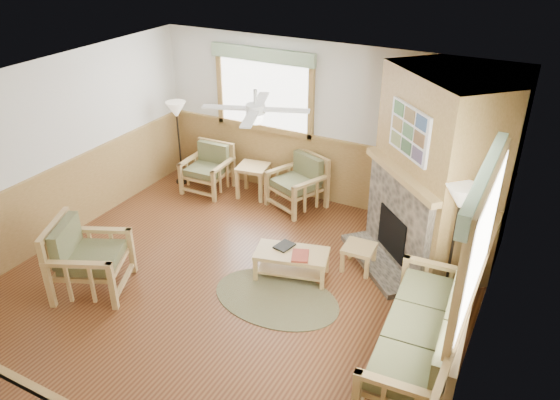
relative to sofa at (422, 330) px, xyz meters
The scene contains 23 objects.
floor 2.60m from the sofa, behind, with size 6.00×6.00×0.01m, color brown.
ceiling 3.37m from the sofa, behind, with size 6.00×6.00×0.01m, color white.
wall_back 4.12m from the sofa, 129.29° to the left, with size 6.00×0.02×2.70m, color white.
wall_front 3.94m from the sofa, 131.49° to the right, with size 6.00×0.02×2.70m, color white.
wall_left 5.62m from the sofa, behind, with size 0.02×6.00×2.70m, color white.
wall_right 0.97m from the sofa, 14.54° to the left, with size 0.02×6.00×2.70m, color white.
wainscot 2.55m from the sofa, behind, with size 6.00×6.00×1.10m, color #9E7941, non-canonical shape.
fireplace 2.38m from the sofa, 102.99° to the left, with size 2.20×2.20×2.70m, color #9E7941, non-canonical shape.
window_back 5.19m from the sofa, 139.87° to the left, with size 1.90×0.16×1.50m, color white, non-canonical shape.
window_right 2.08m from the sofa, 11.48° to the right, with size 0.16×1.90×1.50m, color white, non-canonical shape.
ceiling_fan 3.15m from the sofa, 169.51° to the left, with size 1.24×1.24×0.36m, color white, non-canonical shape.
sofa is the anchor object (origin of this frame).
armchair_back_left 5.12m from the sofa, 151.23° to the left, with size 0.74×0.74×0.83m, color tan, non-canonical shape.
armchair_back_right 3.88m from the sofa, 136.56° to the left, with size 0.78×0.78×0.88m, color tan, non-canonical shape.
armchair_left 4.21m from the sofa, behind, with size 0.88×0.88×0.99m, color tan, non-canonical shape.
coffee_table 2.17m from the sofa, 157.24° to the left, with size 0.98×0.49×0.39m, color tan, non-canonical shape.
end_table_chairs 4.53m from the sofa, 143.94° to the left, with size 0.51×0.49×0.57m, color tan, non-canonical shape.
footstool 1.92m from the sofa, 130.82° to the left, with size 0.42×0.42×0.37m, color tan, non-canonical shape.
braided_rug 2.01m from the sofa, behind, with size 1.70×1.70×0.01m, color brown.
floor_lamp_left 5.69m from the sofa, 153.74° to the left, with size 0.35×0.35×1.54m, color black, non-canonical shape.
floor_lamp_right 1.29m from the sofa, 90.00° to the left, with size 0.39×0.39×1.69m, color black, non-canonical shape.
book_red 1.99m from the sofa, 156.89° to the left, with size 0.22×0.30×0.03m, color maroon.
book_dark 2.31m from the sofa, 157.08° to the left, with size 0.20×0.27×0.03m, color black.
Camera 1 is at (3.31, -4.79, 4.46)m, focal length 35.00 mm.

